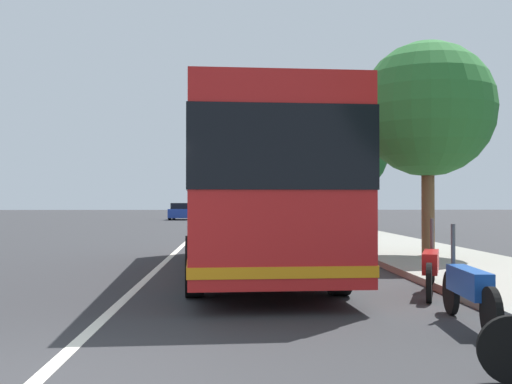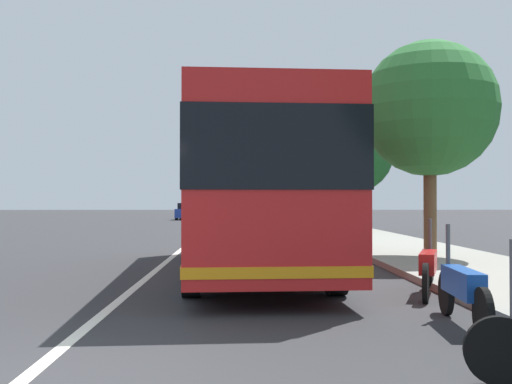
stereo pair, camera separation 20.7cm
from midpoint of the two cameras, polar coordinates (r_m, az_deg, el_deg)
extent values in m
cube|color=gray|center=(16.19, 17.54, -6.10)|extent=(110.00, 3.60, 0.14)
cube|color=silver|center=(15.43, -8.18, -6.64)|extent=(110.00, 0.16, 0.01)
cube|color=red|center=(13.84, -0.21, 0.38)|extent=(10.83, 3.22, 3.02)
cube|color=black|center=(13.85, -0.21, 2.23)|extent=(10.87, 3.26, 1.17)
cube|color=orange|center=(13.87, -0.21, -4.83)|extent=(10.86, 3.25, 0.16)
cylinder|color=black|center=(17.24, -5.11, -4.38)|extent=(1.02, 0.36, 1.00)
cylinder|color=black|center=(17.40, 2.82, -4.35)|extent=(1.02, 0.36, 1.00)
cylinder|color=black|center=(10.42, -5.29, -6.70)|extent=(1.02, 0.36, 1.00)
cylinder|color=black|center=(10.67, 7.75, -6.56)|extent=(1.02, 0.36, 1.00)
cylinder|color=black|center=(5.93, 22.04, -13.14)|extent=(0.22, 0.59, 0.59)
cylinder|color=black|center=(9.19, 17.39, -8.67)|extent=(0.61, 0.13, 0.61)
cylinder|color=black|center=(7.60, 20.57, -10.32)|extent=(0.61, 0.13, 0.61)
cube|color=#1947A5|center=(8.36, 18.82, -7.73)|extent=(1.27, 0.34, 0.33)
cylinder|color=#4C4C51|center=(9.01, 17.58, -5.00)|extent=(0.06, 0.06, 0.70)
cylinder|color=black|center=(11.79, 15.97, -6.92)|extent=(0.61, 0.28, 0.62)
cylinder|color=black|center=(10.15, 15.63, -7.91)|extent=(0.61, 0.28, 0.62)
cube|color=red|center=(10.94, 15.81, -6.08)|extent=(1.25, 0.64, 0.34)
cylinder|color=#4C4C51|center=(11.62, 15.94, -4.04)|extent=(0.06, 0.06, 0.70)
cube|color=gray|center=(49.72, -0.87, -1.99)|extent=(3.95, 1.78, 0.77)
cube|color=black|center=(49.49, -0.87, -1.29)|extent=(1.87, 1.64, 0.45)
cylinder|color=black|center=(51.03, -1.79, -2.24)|extent=(0.64, 0.22, 0.64)
cylinder|color=black|center=(51.04, 0.02, -2.24)|extent=(0.64, 0.22, 0.64)
cylinder|color=black|center=(48.43, -1.81, -2.31)|extent=(0.64, 0.22, 0.64)
cylinder|color=black|center=(48.44, 0.10, -2.31)|extent=(0.64, 0.22, 0.64)
cube|color=navy|center=(53.98, -5.99, -1.91)|extent=(4.05, 2.01, 0.74)
cube|color=black|center=(54.20, -5.96, -1.26)|extent=(2.13, 1.78, 0.49)
cylinder|color=black|center=(52.58, -5.25, -2.20)|extent=(0.65, 0.25, 0.64)
cylinder|color=black|center=(52.79, -7.07, -2.19)|extent=(0.65, 0.25, 0.64)
cylinder|color=black|center=(55.19, -4.96, -2.13)|extent=(0.65, 0.25, 0.64)
cylinder|color=black|center=(55.39, -6.69, -2.12)|extent=(0.65, 0.25, 0.64)
cylinder|color=brown|center=(17.23, 15.77, -1.13)|extent=(0.34, 0.34, 2.94)
sphere|color=#286B2D|center=(17.41, 15.74, 7.26)|extent=(3.58, 3.58, 3.58)
cylinder|color=brown|center=(31.53, 8.97, -1.15)|extent=(0.37, 0.37, 2.78)
sphere|color=#1E5B26|center=(31.62, 8.96, 3.52)|extent=(3.95, 3.95, 3.95)
camera|label=1|loc=(0.10, -89.58, -0.01)|focal=44.33mm
camera|label=2|loc=(0.10, 90.42, 0.01)|focal=44.33mm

